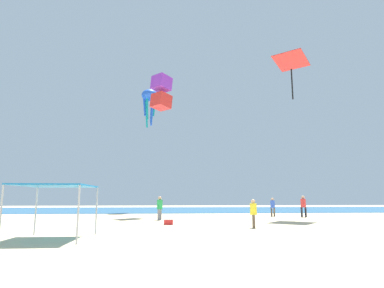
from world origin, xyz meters
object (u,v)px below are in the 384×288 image
person_leftmost (253,211)px  cooler_box (168,222)px  canopy_tent (56,187)px  kite_diamond_red (291,63)px  person_rightmost (273,205)px  person_far_shore (303,204)px  kite_box_purple (161,92)px  person_near_tent (160,206)px  kite_octopus_blue (150,97)px

person_leftmost → cooler_box: 5.44m
canopy_tent → kite_diamond_red: kite_diamond_red is taller
person_rightmost → person_far_shore: person_far_shore is taller
person_far_shore → kite_box_purple: bearing=5.9°
person_leftmost → person_far_shore: (7.12, 9.66, 0.15)m
person_near_tent → person_leftmost: size_ratio=1.12×
canopy_tent → kite_diamond_red: (15.78, 12.77, 11.65)m
person_far_shore → kite_octopus_blue: (-14.18, 11.83, 13.14)m
person_far_shore → kite_diamond_red: 12.73m
person_leftmost → kite_diamond_red: (6.27, 8.66, 12.81)m
person_far_shore → cooler_box: person_far_shore is taller
person_leftmost → kite_box_purple: (-5.46, 12.50, 10.98)m
person_leftmost → kite_box_purple: size_ratio=0.47×
canopy_tent → person_near_tent: (4.16, 10.88, -1.05)m
cooler_box → kite_octopus_blue: size_ratio=0.12×
cooler_box → kite_diamond_red: 18.49m
cooler_box → kite_box_purple: (-0.72, 9.91, 11.73)m
person_leftmost → kite_octopus_blue: 26.23m
kite_octopus_blue → person_near_tent: bearing=88.0°
kite_box_purple → person_far_shore: bearing=-146.9°
cooler_box → kite_octopus_blue: (-2.34, 18.90, 14.05)m
person_rightmost → kite_diamond_red: 13.04m
person_far_shore → kite_box_purple: (-12.57, 2.83, 10.82)m
kite_octopus_blue → kite_box_purple: bearing=91.5°
cooler_box → kite_box_purple: size_ratio=0.17×
person_near_tent → canopy_tent: bearing=6.5°
person_far_shore → kite_diamond_red: kite_diamond_red is taller
person_rightmost → person_far_shore: 2.64m
person_far_shore → kite_octopus_blue: bearing=-21.2°
person_far_shore → person_rightmost: bearing=-8.4°
person_rightmost → kite_box_purple: size_ratio=0.49×
canopy_tent → kite_octopus_blue: kite_octopus_blue is taller
kite_diamond_red → person_rightmost: bearing=165.7°
person_near_tent → cooler_box: bearing=35.8°
person_rightmost → kite_box_purple: 15.06m
kite_octopus_blue → kite_diamond_red: size_ratio=1.20×
person_far_shore → person_near_tent: bearing=31.6°
person_far_shore → cooler_box: size_ratio=3.24×
person_near_tent → kite_diamond_red: 17.31m
person_rightmost → cooler_box: (-9.50, -8.27, -0.80)m
person_rightmost → kite_diamond_red: (1.50, -2.20, 12.77)m
person_near_tent → person_rightmost: size_ratio=1.07×
cooler_box → kite_box_purple: bearing=94.2°
canopy_tent → person_leftmost: 10.42m
kite_box_purple → person_leftmost: bearing=159.4°
person_rightmost → cooler_box: 12.62m
person_rightmost → cooler_box: size_ratio=2.91×
cooler_box → person_near_tent: bearing=98.4°
person_near_tent → kite_octopus_blue: kite_octopus_blue is taller
person_near_tent → person_far_shore: (12.47, 2.89, 0.04)m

